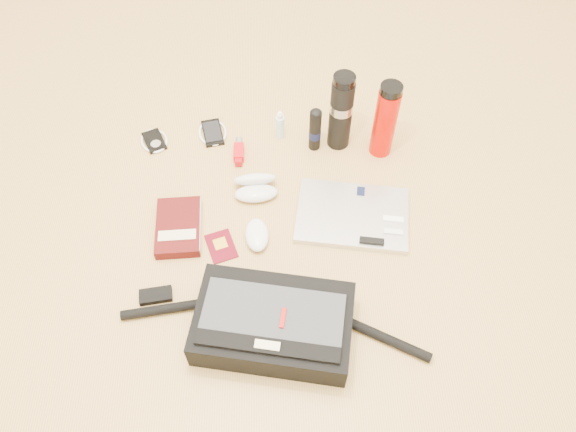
{
  "coord_description": "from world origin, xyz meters",
  "views": [
    {
      "loc": [
        -0.01,
        -0.93,
        1.49
      ],
      "look_at": [
        0.03,
        0.07,
        0.06
      ],
      "focal_mm": 35.0,
      "sensor_mm": 36.0,
      "label": 1
    }
  ],
  "objects_px": {
    "messenger_bag": "(272,324)",
    "book": "(179,227)",
    "laptop": "(353,216)",
    "thermos_black": "(341,111)",
    "thermos_red": "(385,120)"
  },
  "relations": [
    {
      "from": "laptop",
      "to": "thermos_red",
      "type": "relative_size",
      "value": 1.32
    },
    {
      "from": "book",
      "to": "laptop",
      "type": "bearing_deg",
      "value": 0.77
    },
    {
      "from": "laptop",
      "to": "thermos_black",
      "type": "relative_size",
      "value": 1.29
    },
    {
      "from": "book",
      "to": "thermos_red",
      "type": "height_order",
      "value": "thermos_red"
    },
    {
      "from": "thermos_black",
      "to": "thermos_red",
      "type": "bearing_deg",
      "value": -15.91
    },
    {
      "from": "book",
      "to": "thermos_red",
      "type": "bearing_deg",
      "value": 22.81
    },
    {
      "from": "messenger_bag",
      "to": "thermos_red",
      "type": "distance_m",
      "value": 0.78
    },
    {
      "from": "messenger_bag",
      "to": "book",
      "type": "height_order",
      "value": "messenger_bag"
    },
    {
      "from": "messenger_bag",
      "to": "book",
      "type": "xyz_separation_m",
      "value": [
        -0.29,
        0.36,
        -0.04
      ]
    },
    {
      "from": "messenger_bag",
      "to": "book",
      "type": "bearing_deg",
      "value": 139.56
    },
    {
      "from": "messenger_bag",
      "to": "thermos_red",
      "type": "bearing_deg",
      "value": 70.27
    },
    {
      "from": "messenger_bag",
      "to": "laptop",
      "type": "bearing_deg",
      "value": 65.77
    },
    {
      "from": "thermos_black",
      "to": "messenger_bag",
      "type": "bearing_deg",
      "value": -109.07
    },
    {
      "from": "laptop",
      "to": "book",
      "type": "xyz_separation_m",
      "value": [
        -0.55,
        -0.03,
        0.01
      ]
    },
    {
      "from": "thermos_red",
      "to": "laptop",
      "type": "bearing_deg",
      "value": -113.48
    }
  ]
}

